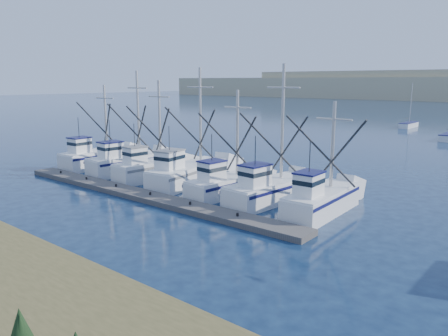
# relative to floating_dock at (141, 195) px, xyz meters

# --- Properties ---
(ground) EXTENTS (500.00, 500.00, 0.00)m
(ground) POSITION_rel_floating_dock_xyz_m (9.27, -6.36, -0.19)
(ground) COLOR #0C1B36
(ground) RESTS_ON ground
(floating_dock) EXTENTS (27.96, 1.95, 0.37)m
(floating_dock) POSITION_rel_floating_dock_xyz_m (0.00, 0.00, 0.00)
(floating_dock) COLOR #58524F
(floating_dock) RESTS_ON ground
(trawler_fleet) EXTENTS (27.39, 8.85, 9.70)m
(trawler_fleet) POSITION_rel_floating_dock_xyz_m (-0.52, 4.78, 0.80)
(trawler_fleet) COLOR white
(trawler_fleet) RESTS_ON ground
(sailboat_far) EXTENTS (1.74, 6.11, 8.10)m
(sailboat_far) POSITION_rel_floating_dock_xyz_m (-0.05, 63.40, 0.31)
(sailboat_far) COLOR white
(sailboat_far) RESTS_ON ground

